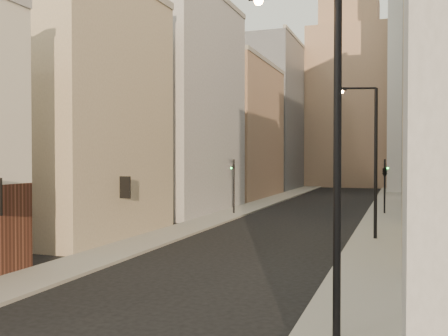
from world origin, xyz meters
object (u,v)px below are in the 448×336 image
(streetlamp_mid, at_px, (372,153))
(traffic_light_right, at_px, (385,172))
(white_tower, at_px, (416,67))
(clock_tower, at_px, (350,89))
(streetlamp_near, at_px, (328,142))
(traffic_light_left, at_px, (234,174))

(streetlamp_mid, relative_size, traffic_light_right, 1.90)
(traffic_light_right, bearing_deg, white_tower, -111.11)
(clock_tower, height_order, traffic_light_right, clock_tower)
(streetlamp_mid, height_order, traffic_light_right, streetlamp_mid)
(clock_tower, distance_m, streetlamp_mid, 63.13)
(streetlamp_mid, bearing_deg, white_tower, 68.89)
(clock_tower, bearing_deg, streetlamp_near, -84.95)
(streetlamp_mid, relative_size, traffic_light_left, 1.90)
(white_tower, distance_m, traffic_light_left, 43.08)
(clock_tower, height_order, white_tower, clock_tower)
(traffic_light_right, bearing_deg, clock_tower, -95.87)
(streetlamp_mid, bearing_deg, streetlamp_near, -107.13)
(traffic_light_left, bearing_deg, streetlamp_mid, 134.98)
(clock_tower, height_order, streetlamp_near, clock_tower)
(clock_tower, xyz_separation_m, streetlamp_mid, (7.23, -61.51, -12.21))
(streetlamp_mid, xyz_separation_m, traffic_light_right, (0.34, 14.92, -1.55))
(white_tower, height_order, traffic_light_left, white_tower)
(streetlamp_near, distance_m, traffic_light_left, 31.39)
(streetlamp_near, relative_size, traffic_light_right, 1.95)
(traffic_light_right, bearing_deg, traffic_light_left, 3.82)
(streetlamp_mid, bearing_deg, clock_tower, 80.13)
(white_tower, bearing_deg, clock_tower, 128.16)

